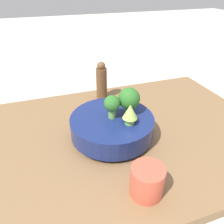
{
  "coord_description": "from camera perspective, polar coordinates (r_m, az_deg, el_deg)",
  "views": [
    {
      "loc": [
        0.2,
        0.56,
        0.49
      ],
      "look_at": [
        0.01,
        0.01,
        0.13
      ],
      "focal_mm": 35.0,
      "sensor_mm": 36.0,
      "label": 1
    }
  ],
  "objects": [
    {
      "name": "pepper_mill",
      "position": [
        0.93,
        -2.74,
        7.88
      ],
      "size": [
        0.05,
        0.05,
        0.17
      ],
      "color": "brown",
      "rests_on": "table"
    },
    {
      "name": "bowl",
      "position": [
        0.71,
        -0.0,
        -3.58
      ],
      "size": [
        0.27,
        0.27,
        0.08
      ],
      "color": "navy",
      "rests_on": "table"
    },
    {
      "name": "cup",
      "position": [
        0.56,
        8.99,
        -17.43
      ],
      "size": [
        0.08,
        0.08,
        0.08
      ],
      "color": "#C64C38",
      "rests_on": "table"
    },
    {
      "name": "romanesco_piece_far",
      "position": [
        0.65,
        4.75,
        -0.23
      ],
      "size": [
        0.05,
        0.05,
        0.07
      ],
      "color": "#6BA34C",
      "rests_on": "bowl"
    },
    {
      "name": "ground_plane",
      "position": [
        0.77,
        0.27,
        -7.88
      ],
      "size": [
        6.0,
        6.0,
        0.0
      ],
      "primitive_type": "plane",
      "color": "beige"
    },
    {
      "name": "broccoli_floret_left",
      "position": [
        0.7,
        4.34,
        3.59
      ],
      "size": [
        0.07,
        0.07,
        0.09
      ],
      "color": "#609347",
      "rests_on": "bowl"
    },
    {
      "name": "table",
      "position": [
        0.76,
        0.27,
        -6.89
      ],
      "size": [
        1.1,
        0.7,
        0.03
      ],
      "color": "brown",
      "rests_on": "ground_plane"
    },
    {
      "name": "broccoli_floret_center",
      "position": [
        0.67,
        -0.0,
        1.96
      ],
      "size": [
        0.05,
        0.05,
        0.08
      ],
      "color": "#609347",
      "rests_on": "bowl"
    }
  ]
}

